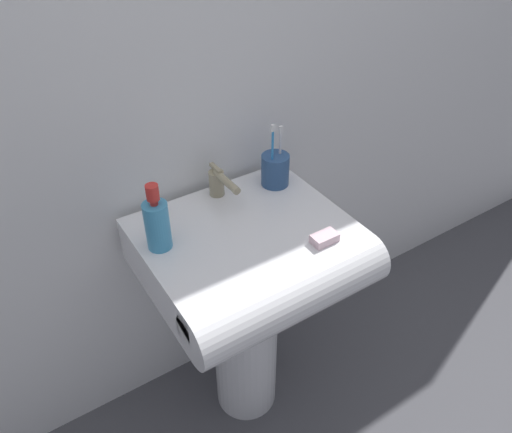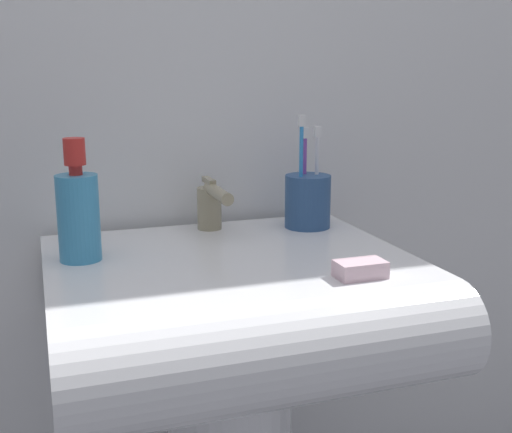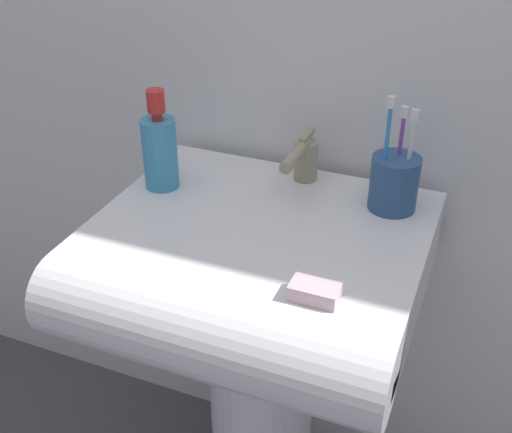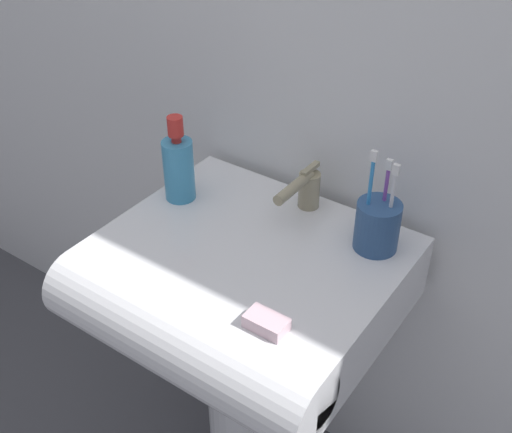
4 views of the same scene
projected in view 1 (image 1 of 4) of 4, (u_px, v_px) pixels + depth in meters
The scene contains 8 objects.
ground_plane at pixel (246, 394), 1.81m from camera, with size 6.00×6.00×0.00m, color #4C4C51.
wall_back at pixel (186, 42), 1.27m from camera, with size 5.00×0.05×2.40m, color white.
sink_pedestal at pixel (245, 337), 1.62m from camera, with size 0.21×0.21×0.64m, color white.
sink_basin at pixel (254, 257), 1.35m from camera, with size 0.55×0.51×0.14m.
faucet at pixel (219, 182), 1.43m from camera, with size 0.04×0.15×0.09m.
toothbrush_cup at pixel (275, 169), 1.48m from camera, with size 0.08×0.08×0.21m.
soap_bottle at pixel (157, 223), 1.24m from camera, with size 0.06×0.06×0.19m.
bar_soap at pixel (324, 238), 1.29m from camera, with size 0.07×0.04×0.02m, color silver.
Camera 1 is at (-0.54, -0.90, 1.61)m, focal length 35.00 mm.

